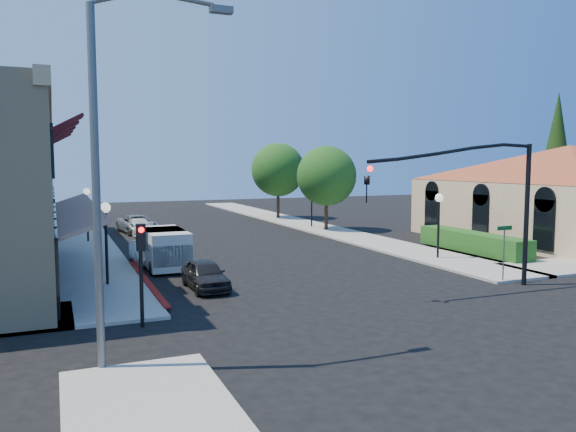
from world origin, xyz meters
name	(u,v)px	position (x,y,z in m)	size (l,w,h in m)	color
ground	(383,313)	(0.00, 0.00, 0.00)	(120.00, 120.00, 0.00)	black
sidewalk_left	(81,233)	(-8.75, 27.00, 0.06)	(3.50, 50.00, 0.12)	gray
sidewalk_right	(299,223)	(8.75, 27.00, 0.06)	(3.50, 50.00, 0.12)	gray
curb_red_strip	(146,284)	(-6.90, 8.00, 0.00)	(0.25, 10.00, 0.06)	maroon
mission_building	(569,184)	(21.99, 11.50, 3.75)	(30.12, 30.12, 6.40)	tan
hedge	(472,253)	(11.70, 9.00, 0.00)	(1.40, 8.00, 1.10)	#225016
conifer_far	(557,149)	(28.00, 18.00, 6.36)	(3.20, 3.20, 11.00)	#331F14
street_tree_a	(326,176)	(8.80, 22.00, 4.19)	(4.56, 4.56, 6.48)	#331F14
street_tree_b	(278,170)	(8.80, 32.00, 4.54)	(4.94, 4.94, 7.02)	#331F14
signal_mast_arm	(488,191)	(5.86, 1.50, 4.09)	(8.01, 0.39, 6.00)	black
secondary_signal	(141,256)	(-8.00, 1.41, 2.32)	(0.28, 0.42, 3.32)	black
cobra_streetlight	(110,161)	(-9.15, -2.00, 5.27)	(3.60, 0.25, 9.31)	#595B5E
street_name_sign	(504,244)	(7.50, 2.20, 1.70)	(0.80, 0.06, 2.50)	#595B5E
lamppost_left_near	(106,222)	(-8.50, 8.00, 2.74)	(0.44, 0.44, 3.57)	black
lamppost_left_far	(87,201)	(-8.50, 22.00, 2.74)	(0.44, 0.44, 3.57)	black
lamppost_right_near	(439,209)	(8.50, 8.00, 2.74)	(0.44, 0.44, 3.57)	black
lamppost_right_far	(312,194)	(8.50, 24.00, 2.74)	(0.44, 0.44, 3.57)	black
white_van	(165,246)	(-5.50, 11.20, 1.11)	(1.94, 4.35, 1.93)	silver
parked_car_a	(205,274)	(-4.80, 6.00, 0.61)	(1.44, 3.58, 1.22)	black
parked_car_b	(145,252)	(-6.20, 13.06, 0.58)	(1.23, 3.52, 1.16)	#B9BDBF
parked_car_c	(140,227)	(-4.80, 25.00, 0.57)	(1.60, 3.94, 1.14)	silver
parked_car_d	(138,224)	(-4.80, 26.00, 0.66)	(2.20, 4.78, 1.33)	gray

